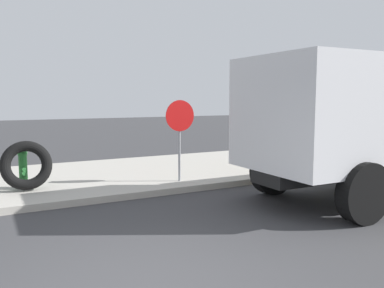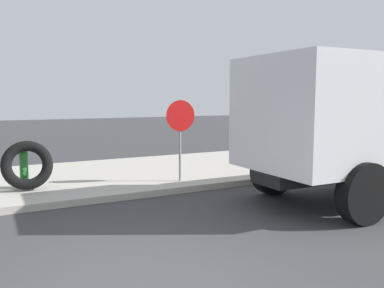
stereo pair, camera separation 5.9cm
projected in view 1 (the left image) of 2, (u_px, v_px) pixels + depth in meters
sidewalk_curb at (48, 182)px, 10.32m from camera, size 36.00×5.00×0.15m
fire_hydrant at (23, 167)px, 9.22m from camera, size 0.21×0.48×0.90m
loose_tire at (26, 165)px, 8.96m from camera, size 1.14×0.59×1.13m
stop_sign at (180, 125)px, 9.86m from camera, size 0.76×0.08×2.00m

